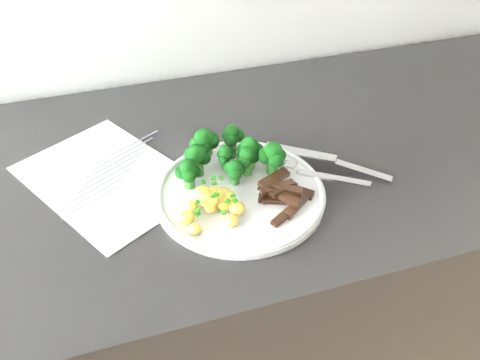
{
  "coord_description": "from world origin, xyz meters",
  "views": [
    {
      "loc": [
        -0.07,
        1.09,
        1.34
      ],
      "look_at": [
        0.09,
        1.6,
        0.89
      ],
      "focal_mm": 36.62,
      "sensor_mm": 36.0,
      "label": 1
    }
  ],
  "objects_px": {
    "counter": "(199,327)",
    "potatoes": "(215,203)",
    "fork": "(317,173)",
    "broccoli": "(227,153)",
    "beef_strips": "(283,193)",
    "plate": "(240,192)",
    "recipe_paper": "(108,177)",
    "knife": "(343,166)"
  },
  "relations": [
    {
      "from": "potatoes",
      "to": "fork",
      "type": "bearing_deg",
      "value": 8.16
    },
    {
      "from": "broccoli",
      "to": "potatoes",
      "type": "xyz_separation_m",
      "value": [
        -0.04,
        -0.08,
        -0.02
      ]
    },
    {
      "from": "fork",
      "to": "plate",
      "type": "bearing_deg",
      "value": 177.82
    },
    {
      "from": "broccoli",
      "to": "potatoes",
      "type": "bearing_deg",
      "value": -117.11
    },
    {
      "from": "counter",
      "to": "plate",
      "type": "xyz_separation_m",
      "value": [
        0.06,
        -0.08,
        0.44
      ]
    },
    {
      "from": "potatoes",
      "to": "knife",
      "type": "height_order",
      "value": "potatoes"
    },
    {
      "from": "plate",
      "to": "beef_strips",
      "type": "bearing_deg",
      "value": -30.74
    },
    {
      "from": "broccoli",
      "to": "fork",
      "type": "xyz_separation_m",
      "value": [
        0.12,
        -0.06,
        -0.03
      ]
    },
    {
      "from": "potatoes",
      "to": "plate",
      "type": "bearing_deg",
      "value": 31.92
    },
    {
      "from": "beef_strips",
      "to": "knife",
      "type": "bearing_deg",
      "value": 19.82
    },
    {
      "from": "counter",
      "to": "knife",
      "type": "height_order",
      "value": "knife"
    },
    {
      "from": "recipe_paper",
      "to": "knife",
      "type": "relative_size",
      "value": 1.99
    },
    {
      "from": "plate",
      "to": "fork",
      "type": "height_order",
      "value": "fork"
    },
    {
      "from": "recipe_paper",
      "to": "beef_strips",
      "type": "distance_m",
      "value": 0.27
    },
    {
      "from": "counter",
      "to": "knife",
      "type": "distance_m",
      "value": 0.5
    },
    {
      "from": "fork",
      "to": "potatoes",
      "type": "bearing_deg",
      "value": -171.84
    },
    {
      "from": "counter",
      "to": "broccoli",
      "type": "distance_m",
      "value": 0.48
    },
    {
      "from": "counter",
      "to": "plate",
      "type": "height_order",
      "value": "plate"
    },
    {
      "from": "plate",
      "to": "broccoli",
      "type": "bearing_deg",
      "value": 94.32
    },
    {
      "from": "broccoli",
      "to": "knife",
      "type": "height_order",
      "value": "broccoli"
    },
    {
      "from": "potatoes",
      "to": "knife",
      "type": "bearing_deg",
      "value": 10.02
    },
    {
      "from": "counter",
      "to": "plate",
      "type": "distance_m",
      "value": 0.45
    },
    {
      "from": "counter",
      "to": "potatoes",
      "type": "height_order",
      "value": "potatoes"
    },
    {
      "from": "plate",
      "to": "fork",
      "type": "relative_size",
      "value": 1.84
    },
    {
      "from": "plate",
      "to": "knife",
      "type": "distance_m",
      "value": 0.17
    },
    {
      "from": "recipe_paper",
      "to": "beef_strips",
      "type": "height_order",
      "value": "beef_strips"
    },
    {
      "from": "broccoli",
      "to": "plate",
      "type": "bearing_deg",
      "value": -85.68
    },
    {
      "from": "plate",
      "to": "beef_strips",
      "type": "height_order",
      "value": "beef_strips"
    },
    {
      "from": "plate",
      "to": "potatoes",
      "type": "height_order",
      "value": "potatoes"
    },
    {
      "from": "potatoes",
      "to": "beef_strips",
      "type": "height_order",
      "value": "potatoes"
    },
    {
      "from": "broccoli",
      "to": "fork",
      "type": "bearing_deg",
      "value": -24.77
    },
    {
      "from": "counter",
      "to": "beef_strips",
      "type": "relative_size",
      "value": 22.46
    },
    {
      "from": "potatoes",
      "to": "broccoli",
      "type": "bearing_deg",
      "value": 62.89
    },
    {
      "from": "fork",
      "to": "counter",
      "type": "bearing_deg",
      "value": 154.43
    },
    {
      "from": "recipe_paper",
      "to": "knife",
      "type": "height_order",
      "value": "knife"
    },
    {
      "from": "beef_strips",
      "to": "fork",
      "type": "height_order",
      "value": "beef_strips"
    },
    {
      "from": "fork",
      "to": "knife",
      "type": "xyz_separation_m",
      "value": [
        0.05,
        0.01,
        -0.01
      ]
    },
    {
      "from": "recipe_paper",
      "to": "counter",
      "type": "bearing_deg",
      "value": -7.26
    },
    {
      "from": "plate",
      "to": "knife",
      "type": "bearing_deg",
      "value": 3.32
    },
    {
      "from": "counter",
      "to": "beef_strips",
      "type": "xyz_separation_m",
      "value": [
        0.12,
        -0.12,
        0.45
      ]
    },
    {
      "from": "counter",
      "to": "potatoes",
      "type": "xyz_separation_m",
      "value": [
        0.02,
        -0.11,
        0.45
      ]
    },
    {
      "from": "broccoli",
      "to": "knife",
      "type": "xyz_separation_m",
      "value": [
        0.17,
        -0.04,
        -0.03
      ]
    }
  ]
}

